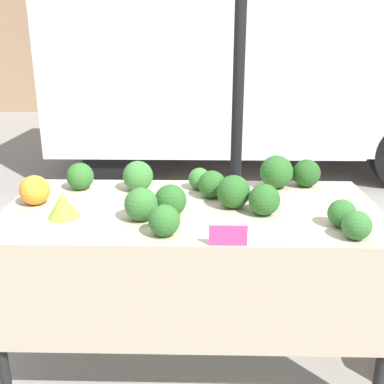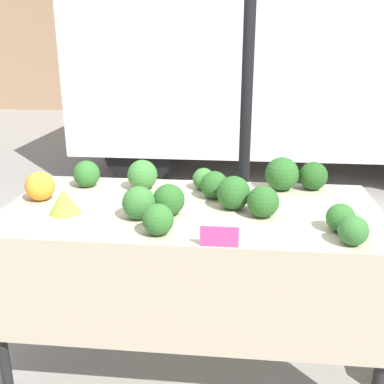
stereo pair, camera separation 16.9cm
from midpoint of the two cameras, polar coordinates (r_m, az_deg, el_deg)
The scene contains 20 objects.
ground_plane at distance 2.70m, azimuth 1.90°, elevation -20.27°, with size 40.00×40.00×0.00m, color gray.
tent_pole at distance 2.79m, azimuth 8.49°, elevation 6.74°, with size 0.07×0.07×2.26m.
parked_truck at distance 6.19m, azimuth 10.31°, elevation 15.82°, with size 5.13×2.20×2.64m.
market_table at distance 2.23m, azimuth 1.99°, elevation -5.32°, with size 1.87×0.91×0.91m.
orange_cauliflower at distance 2.43m, azimuth -16.89°, elevation 0.68°, with size 0.15×0.15×0.15m.
romanesco_head at distance 2.21m, azimuth -13.85°, elevation -1.22°, with size 0.15×0.15×0.12m.
broccoli_head_0 at distance 2.61m, azimuth 16.96°, elevation 1.96°, with size 0.16×0.16×0.16m.
broccoli_head_1 at distance 1.91m, azimuth -1.83°, elevation -3.56°, with size 0.14×0.14×0.14m.
broccoli_head_2 at distance 2.36m, azimuth 4.89°, elevation 0.88°, with size 0.15×0.15×0.15m.
broccoli_head_3 at distance 2.22m, azimuth 7.49°, elevation -0.11°, with size 0.17×0.17×0.17m.
broccoli_head_4 at distance 2.12m, azimuth -0.69°, elevation -1.03°, with size 0.15×0.15×0.15m.
broccoli_head_5 at distance 2.14m, azimuth 11.26°, elevation -1.24°, with size 0.15×0.15×0.15m.
broccoli_head_6 at distance 2.55m, azimuth 13.23°, elevation 2.23°, with size 0.19×0.19×0.19m.
broccoli_head_7 at distance 2.50m, azimuth -4.40°, elevation 2.17°, with size 0.17×0.17×0.17m.
broccoli_head_8 at distance 2.50m, azimuth 3.40°, elevation 1.65°, with size 0.12×0.12×0.12m.
broccoli_head_9 at distance 1.96m, azimuth 22.14°, elevation -4.59°, with size 0.12×0.12×0.12m.
broccoli_head_10 at distance 2.08m, azimuth -4.48°, elevation -1.41°, with size 0.16×0.16×0.16m.
broccoli_head_11 at distance 2.59m, azimuth -11.45°, elevation 2.26°, with size 0.15×0.15×0.15m.
broccoli_head_12 at distance 2.08m, azimuth 20.59°, elevation -3.12°, with size 0.13×0.13×0.13m.
price_sign at distance 1.82m, azimuth 6.16°, elevation -5.70°, with size 0.16×0.01×0.09m.
Camera 2 is at (0.22, -2.09, 1.70)m, focal length 42.00 mm.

